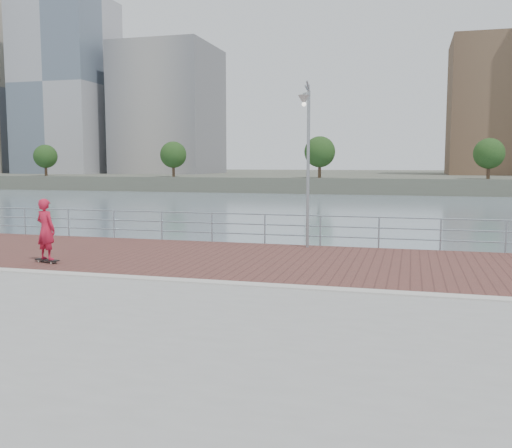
# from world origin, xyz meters

# --- Properties ---
(water) EXTENTS (400.00, 400.00, 0.00)m
(water) POSITION_xyz_m (0.00, 0.00, -2.00)
(water) COLOR slate
(water) RESTS_ON ground
(seawall) EXTENTS (40.00, 24.00, 2.00)m
(seawall) POSITION_xyz_m (0.00, -5.00, -1.00)
(seawall) COLOR gray
(seawall) RESTS_ON ground
(brick_lane) EXTENTS (40.00, 6.80, 0.02)m
(brick_lane) POSITION_xyz_m (0.00, 3.60, 0.01)
(brick_lane) COLOR brown
(brick_lane) RESTS_ON seawall
(curb) EXTENTS (40.00, 0.40, 0.06)m
(curb) POSITION_xyz_m (0.00, 0.00, 0.03)
(curb) COLOR #B7B5AD
(curb) RESTS_ON seawall
(far_shore) EXTENTS (320.00, 95.00, 2.50)m
(far_shore) POSITION_xyz_m (0.00, 122.50, -0.75)
(far_shore) COLOR #4C5142
(far_shore) RESTS_ON ground
(guardrail) EXTENTS (39.06, 0.06, 1.13)m
(guardrail) POSITION_xyz_m (0.00, 7.00, 0.69)
(guardrail) COLOR #8C9EA8
(guardrail) RESTS_ON brick_lane
(street_lamp) EXTENTS (0.40, 1.16, 5.47)m
(street_lamp) POSITION_xyz_m (0.65, 6.10, 3.89)
(street_lamp) COLOR gray
(street_lamp) RESTS_ON brick_lane
(skateboard) EXTENTS (0.86, 0.41, 0.10)m
(skateboard) POSITION_xyz_m (-6.31, 1.42, 0.09)
(skateboard) COLOR black
(skateboard) RESTS_ON brick_lane
(skateboarder) EXTENTS (0.75, 0.58, 1.83)m
(skateboarder) POSITION_xyz_m (-6.31, 1.42, 1.02)
(skateboarder) COLOR #BA1834
(skateboarder) RESTS_ON skateboard
(shoreline_trees) EXTENTS (169.10, 4.92, 6.56)m
(shoreline_trees) POSITION_xyz_m (15.79, 77.00, 4.18)
(shoreline_trees) COLOR #473323
(shoreline_trees) RESTS_ON far_shore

